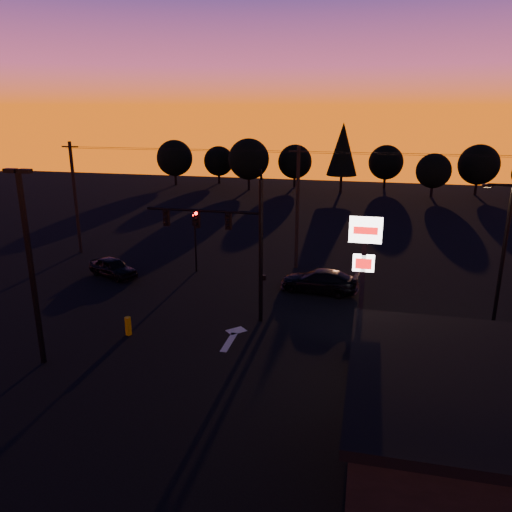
# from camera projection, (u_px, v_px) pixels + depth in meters

# --- Properties ---
(ground) EXTENTS (120.00, 120.00, 0.00)m
(ground) POSITION_uv_depth(u_px,v_px,m) (214.00, 350.00, 24.87)
(ground) COLOR black
(ground) RESTS_ON ground
(lane_arrow) EXTENTS (1.20, 3.10, 0.01)m
(lane_arrow) POSITION_uv_depth(u_px,v_px,m) (233.00, 336.00, 26.31)
(lane_arrow) COLOR beige
(lane_arrow) RESTS_ON ground
(traffic_signal_mast) EXTENTS (6.79, 0.52, 8.58)m
(traffic_signal_mast) POSITION_uv_depth(u_px,v_px,m) (232.00, 235.00, 27.18)
(traffic_signal_mast) COLOR black
(traffic_signal_mast) RESTS_ON ground
(secondary_signal) EXTENTS (0.30, 0.31, 4.35)m
(secondary_signal) POSITION_uv_depth(u_px,v_px,m) (195.00, 234.00, 35.82)
(secondary_signal) COLOR black
(secondary_signal) RESTS_ON ground
(parking_lot_light) EXTENTS (1.25, 0.30, 9.14)m
(parking_lot_light) POSITION_uv_depth(u_px,v_px,m) (29.00, 256.00, 22.16)
(parking_lot_light) COLOR black
(parking_lot_light) RESTS_ON ground
(pylon_sign) EXTENTS (1.50, 0.28, 6.80)m
(pylon_sign) POSITION_uv_depth(u_px,v_px,m) (364.00, 257.00, 23.33)
(pylon_sign) COLOR black
(pylon_sign) RESTS_ON ground
(streetlight) EXTENTS (1.55, 0.35, 8.00)m
(streetlight) POSITION_uv_depth(u_px,v_px,m) (502.00, 253.00, 25.71)
(streetlight) COLOR black
(streetlight) RESTS_ON ground
(utility_pole_0) EXTENTS (1.40, 0.26, 9.00)m
(utility_pole_0) POSITION_uv_depth(u_px,v_px,m) (75.00, 198.00, 40.03)
(utility_pole_0) COLOR black
(utility_pole_0) RESTS_ON ground
(utility_pole_1) EXTENTS (1.40, 0.26, 9.00)m
(utility_pole_1) POSITION_uv_depth(u_px,v_px,m) (297.00, 207.00, 36.15)
(utility_pole_1) COLOR black
(utility_pole_1) RESTS_ON ground
(power_wires) EXTENTS (36.00, 1.22, 0.07)m
(power_wires) POSITION_uv_depth(u_px,v_px,m) (299.00, 152.00, 35.00)
(power_wires) COLOR black
(power_wires) RESTS_ON ground
(bollard) EXTENTS (0.33, 0.33, 0.99)m
(bollard) POSITION_uv_depth(u_px,v_px,m) (128.00, 326.00, 26.41)
(bollard) COLOR #D19D00
(bollard) RESTS_ON ground
(tree_0) EXTENTS (5.36, 5.36, 6.74)m
(tree_0) POSITION_uv_depth(u_px,v_px,m) (175.00, 158.00, 75.05)
(tree_0) COLOR black
(tree_0) RESTS_ON ground
(tree_1) EXTENTS (4.54, 4.54, 5.71)m
(tree_1) POSITION_uv_depth(u_px,v_px,m) (219.00, 161.00, 76.73)
(tree_1) COLOR black
(tree_1) RESTS_ON ground
(tree_2) EXTENTS (5.77, 5.78, 7.26)m
(tree_2) POSITION_uv_depth(u_px,v_px,m) (249.00, 159.00, 70.50)
(tree_2) COLOR black
(tree_2) RESTS_ON ground
(tree_3) EXTENTS (4.95, 4.95, 6.22)m
(tree_3) POSITION_uv_depth(u_px,v_px,m) (295.00, 162.00, 73.12)
(tree_3) COLOR black
(tree_3) RESTS_ON ground
(tree_4) EXTENTS (4.18, 4.18, 9.50)m
(tree_4) POSITION_uv_depth(u_px,v_px,m) (343.00, 149.00, 68.18)
(tree_4) COLOR black
(tree_4) RESTS_ON ground
(tree_5) EXTENTS (4.95, 4.95, 6.22)m
(tree_5) POSITION_uv_depth(u_px,v_px,m) (386.00, 162.00, 72.18)
(tree_5) COLOR black
(tree_5) RESTS_ON ground
(tree_6) EXTENTS (4.54, 4.54, 5.71)m
(tree_6) POSITION_uv_depth(u_px,v_px,m) (434.00, 171.00, 65.39)
(tree_6) COLOR black
(tree_6) RESTS_ON ground
(tree_7) EXTENTS (5.36, 5.36, 6.74)m
(tree_7) POSITION_uv_depth(u_px,v_px,m) (479.00, 165.00, 66.71)
(tree_7) COLOR black
(tree_7) RESTS_ON ground
(car_left) EXTENTS (4.27, 3.07, 1.35)m
(car_left) POSITION_uv_depth(u_px,v_px,m) (113.00, 267.00, 35.36)
(car_left) COLOR black
(car_left) RESTS_ON ground
(car_right) EXTENTS (5.29, 2.65, 1.47)m
(car_right) POSITION_uv_depth(u_px,v_px,m) (319.00, 281.00, 32.48)
(car_right) COLOR black
(car_right) RESTS_ON ground
(suv_parked) EXTENTS (2.73, 4.78, 1.26)m
(suv_parked) POSITION_uv_depth(u_px,v_px,m) (380.00, 368.00, 21.96)
(suv_parked) COLOR black
(suv_parked) RESTS_ON ground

